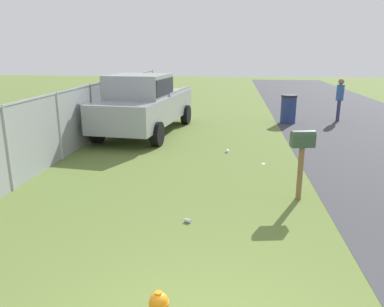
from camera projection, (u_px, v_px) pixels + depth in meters
name	position (u px, v px, depth m)	size (l,w,h in m)	color
mailbox	(302.00, 145.00, 7.17)	(0.27, 0.47, 1.39)	brown
pickup_truck	(144.00, 102.00, 13.06)	(5.76, 2.76, 2.09)	#93999E
trash_bin	(288.00, 109.00, 15.11)	(0.64, 0.64, 1.14)	navy
pedestrian	(340.00, 97.00, 15.38)	(0.47, 0.30, 1.75)	#2D3351
fence_section	(104.00, 105.00, 13.33)	(16.66, 0.07, 1.82)	#9EA3A8
litter_wrapper_near_hydrant	(263.00, 164.00, 9.77)	(0.12, 0.08, 0.01)	silver
litter_can_far_scatter	(188.00, 221.00, 6.44)	(0.07, 0.07, 0.12)	silver
litter_cup_by_mailbox	(227.00, 151.00, 10.87)	(0.08, 0.08, 0.10)	white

